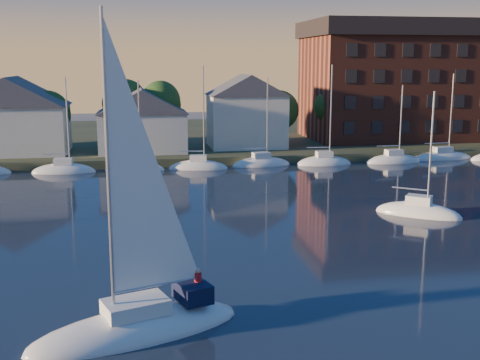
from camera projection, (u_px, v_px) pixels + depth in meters
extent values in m
cube|color=#323921|center=(180.00, 140.00, 96.86)|extent=(160.00, 50.00, 2.00)
cube|color=brown|center=(193.00, 164.00, 74.61)|extent=(120.00, 3.00, 1.00)
cube|color=beige|center=(15.00, 130.00, 76.00)|extent=(13.00, 9.00, 6.00)
cube|color=beige|center=(143.00, 132.00, 77.78)|extent=(11.00, 8.00, 5.00)
cube|color=beige|center=(246.00, 121.00, 81.84)|extent=(10.00, 8.00, 7.00)
cube|color=brown|center=(408.00, 88.00, 91.16)|extent=(30.00, 16.00, 15.00)
cube|color=black|center=(411.00, 29.00, 89.48)|extent=(31.00, 17.00, 2.40)
cylinder|color=#392A19|center=(53.00, 134.00, 81.74)|extent=(0.50, 0.50, 3.50)
sphere|color=#1A3B15|center=(51.00, 101.00, 80.88)|extent=(5.40, 5.40, 5.40)
cylinder|color=#392A19|center=(113.00, 133.00, 83.07)|extent=(0.50, 0.50, 3.50)
sphere|color=#1A3B15|center=(112.00, 101.00, 82.20)|extent=(5.40, 5.40, 5.40)
cylinder|color=#392A19|center=(171.00, 132.00, 84.39)|extent=(0.50, 0.50, 3.50)
sphere|color=#1A3B15|center=(170.00, 100.00, 83.53)|extent=(5.40, 5.40, 5.40)
cylinder|color=#392A19|center=(227.00, 131.00, 85.71)|extent=(0.50, 0.50, 3.50)
sphere|color=#1A3B15|center=(227.00, 100.00, 84.85)|extent=(5.40, 5.40, 5.40)
cylinder|color=#392A19|center=(282.00, 130.00, 87.04)|extent=(0.50, 0.50, 3.50)
sphere|color=#1A3B15|center=(282.00, 99.00, 86.17)|extent=(5.40, 5.40, 5.40)
cylinder|color=#392A19|center=(335.00, 129.00, 88.36)|extent=(0.50, 0.50, 3.50)
sphere|color=#1A3B15|center=(336.00, 98.00, 87.50)|extent=(5.40, 5.40, 5.40)
cylinder|color=#392A19|center=(386.00, 128.00, 89.68)|extent=(0.50, 0.50, 3.50)
sphere|color=#1A3B15|center=(388.00, 98.00, 88.82)|extent=(5.40, 5.40, 5.40)
cylinder|color=#392A19|center=(436.00, 127.00, 91.01)|extent=(0.50, 0.50, 3.50)
sphere|color=#1A3B15|center=(438.00, 97.00, 90.14)|extent=(5.40, 5.40, 5.40)
ellipsoid|color=silver|center=(57.00, 172.00, 69.07)|extent=(7.50, 2.40, 2.20)
cube|color=silver|center=(56.00, 161.00, 68.82)|extent=(2.10, 1.32, 0.70)
cylinder|color=#A5A8AD|center=(60.00, 120.00, 68.04)|extent=(0.16, 0.16, 10.00)
cylinder|color=#A5A8AD|center=(48.00, 154.00, 68.51)|extent=(3.15, 0.12, 0.12)
ellipsoid|color=silver|center=(127.00, 170.00, 70.39)|extent=(7.50, 2.40, 2.20)
cube|color=silver|center=(127.00, 159.00, 70.14)|extent=(2.10, 1.32, 0.70)
cylinder|color=#A5A8AD|center=(132.00, 119.00, 69.36)|extent=(0.16, 0.16, 10.00)
cylinder|color=#A5A8AD|center=(119.00, 152.00, 69.84)|extent=(3.15, 0.12, 0.12)
ellipsoid|color=silver|center=(195.00, 168.00, 71.71)|extent=(7.50, 2.40, 2.20)
cube|color=silver|center=(195.00, 157.00, 71.46)|extent=(2.10, 1.32, 0.70)
cylinder|color=#A5A8AD|center=(201.00, 118.00, 70.69)|extent=(0.16, 0.16, 10.00)
cylinder|color=#A5A8AD|center=(188.00, 150.00, 71.16)|extent=(3.15, 0.12, 0.12)
ellipsoid|color=silver|center=(261.00, 166.00, 73.04)|extent=(7.50, 2.40, 2.20)
cube|color=silver|center=(261.00, 155.00, 72.79)|extent=(2.10, 1.32, 0.70)
cylinder|color=#A5A8AD|center=(267.00, 117.00, 72.01)|extent=(0.16, 0.16, 10.00)
cylinder|color=#A5A8AD|center=(254.00, 149.00, 72.48)|extent=(3.15, 0.12, 0.12)
ellipsoid|color=silver|center=(324.00, 164.00, 74.36)|extent=(7.50, 2.40, 2.20)
cube|color=silver|center=(324.00, 154.00, 74.11)|extent=(2.10, 1.32, 0.70)
cylinder|color=#A5A8AD|center=(331.00, 116.00, 73.33)|extent=(0.16, 0.16, 10.00)
cylinder|color=#A5A8AD|center=(318.00, 147.00, 73.81)|extent=(3.15, 0.12, 0.12)
ellipsoid|color=silver|center=(385.00, 162.00, 75.68)|extent=(7.50, 2.40, 2.20)
cube|color=silver|center=(386.00, 152.00, 75.43)|extent=(2.10, 1.32, 0.70)
cylinder|color=#A5A8AD|center=(393.00, 115.00, 74.66)|extent=(0.16, 0.16, 10.00)
cylinder|color=#A5A8AD|center=(380.00, 146.00, 75.13)|extent=(3.15, 0.12, 0.12)
ellipsoid|color=silver|center=(444.00, 161.00, 77.01)|extent=(7.50, 2.40, 2.20)
cube|color=silver|center=(445.00, 151.00, 76.76)|extent=(2.10, 1.32, 0.70)
cylinder|color=#A5A8AD|center=(453.00, 114.00, 75.98)|extent=(0.16, 0.16, 10.00)
cylinder|color=#A5A8AD|center=(439.00, 144.00, 76.45)|extent=(3.15, 0.12, 0.12)
ellipsoid|color=silver|center=(137.00, 333.00, 28.11)|extent=(10.86, 6.56, 2.20)
cube|color=silver|center=(136.00, 307.00, 27.86)|extent=(3.34, 2.68, 0.70)
cylinder|color=#A5A8AD|center=(108.00, 170.00, 26.10)|extent=(0.16, 0.16, 13.78)
cylinder|color=#A5A8AD|center=(158.00, 285.00, 28.23)|extent=(4.14, 1.55, 0.12)
cube|color=black|center=(192.00, 291.00, 29.20)|extent=(1.98, 2.35, 0.90)
ellipsoid|color=silver|center=(418.00, 215.00, 49.68)|extent=(7.06, 6.17, 2.20)
cube|color=silver|center=(419.00, 200.00, 49.43)|extent=(2.37, 2.24, 0.70)
cylinder|color=#A5A8AD|center=(431.00, 149.00, 48.28)|extent=(0.16, 0.16, 9.23)
cylinder|color=#A5A8AD|center=(410.00, 189.00, 49.61)|extent=(2.43, 1.89, 0.12)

